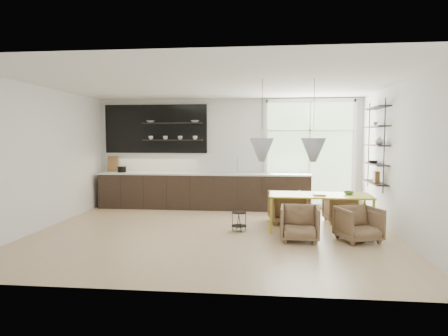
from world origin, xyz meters
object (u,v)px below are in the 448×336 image
armchair_front_left (300,223)px  armchair_front_right (359,224)px  dining_table (320,197)px  wire_stool (239,219)px  armchair_back_left (287,207)px  armchair_back_right (340,209)px

armchair_front_left → armchair_front_right: armchair_front_left is taller
dining_table → wire_stool: dining_table is taller
dining_table → wire_stool: bearing=-170.1°
wire_stool → armchair_back_left: bearing=41.8°
armchair_back_right → armchair_front_right: size_ratio=0.95×
armchair_back_right → armchair_front_right: 1.63m
armchair_front_right → wire_stool: bearing=146.7°
armchair_front_right → wire_stool: armchair_front_right is taller
wire_stool → armchair_front_left: bearing=-28.7°
armchair_back_left → dining_table: bearing=124.6°
dining_table → armchair_back_right: bearing=58.3°
armchair_back_right → wire_stool: bearing=19.9°
dining_table → armchair_front_right: 1.05m
dining_table → wire_stool: (-1.60, -0.23, -0.43)m
wire_stool → dining_table: bearing=8.2°
armchair_back_left → wire_stool: size_ratio=1.99×
armchair_front_right → wire_stool: size_ratio=1.80×
dining_table → wire_stool: size_ratio=5.29×
armchair_back_left → armchair_front_left: bearing=87.5°
armchair_back_left → wire_stool: armchair_back_left is taller
armchair_back_left → armchair_front_right: armchair_back_left is taller
armchair_back_left → wire_stool: (-0.99, -0.89, -0.10)m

